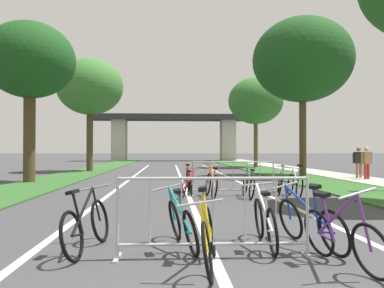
# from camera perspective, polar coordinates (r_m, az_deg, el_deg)

# --- Properties ---
(grass_verge_left) EXTENTS (2.63, 57.41, 0.05)m
(grass_verge_left) POSITION_cam_1_polar(r_m,az_deg,el_deg) (26.04, -14.80, -3.83)
(grass_verge_left) COLOR #2D5B26
(grass_verge_left) RESTS_ON ground
(grass_verge_right) EXTENTS (2.63, 57.41, 0.05)m
(grass_verge_right) POSITION_cam_1_polar(r_m,az_deg,el_deg) (26.29, 10.68, -3.82)
(grass_verge_right) COLOR #2D5B26
(grass_verge_right) RESTS_ON ground
(sidewalk_path_right) EXTENTS (2.20, 57.41, 0.08)m
(sidewalk_path_right) POSITION_cam_1_polar(r_m,az_deg,el_deg) (26.98, 15.68, -3.69)
(sidewalk_path_right) COLOR #ADA89E
(sidewalk_path_right) RESTS_ON ground
(lane_stripe_center) EXTENTS (0.14, 33.21, 0.01)m
(lane_stripe_center) POSITION_cam_1_polar(r_m,az_deg,el_deg) (18.66, -1.51, -5.13)
(lane_stripe_center) COLOR silver
(lane_stripe_center) RESTS_ON ground
(lane_stripe_right_lane) EXTENTS (0.14, 33.21, 0.01)m
(lane_stripe_right_lane) POSITION_cam_1_polar(r_m,az_deg,el_deg) (18.90, 5.94, -5.07)
(lane_stripe_right_lane) COLOR silver
(lane_stripe_right_lane) RESTS_ON ground
(lane_stripe_left_lane) EXTENTS (0.14, 33.21, 0.01)m
(lane_stripe_left_lane) POSITION_cam_1_polar(r_m,az_deg,el_deg) (18.75, -9.03, -5.10)
(lane_stripe_left_lane) COLOR silver
(lane_stripe_left_lane) RESTS_ON ground
(overpass_bridge) EXTENTS (20.62, 3.60, 5.79)m
(overpass_bridge) POSITION_cam_1_polar(r_m,az_deg,el_deg) (49.52, -2.62, 2.31)
(overpass_bridge) COLOR #2D2D30
(overpass_bridge) RESTS_ON ground
(tree_left_maple_mid) EXTENTS (3.77, 3.77, 6.79)m
(tree_left_maple_mid) POSITION_cam_1_polar(r_m,az_deg,el_deg) (18.28, -22.44, 10.98)
(tree_left_maple_mid) COLOR #4C3823
(tree_left_maple_mid) RESTS_ON ground
(tree_left_oak_near) EXTENTS (4.21, 4.21, 7.21)m
(tree_left_oak_near) POSITION_cam_1_polar(r_m,az_deg,el_deg) (26.15, -14.57, 7.96)
(tree_left_oak_near) COLOR #4C3823
(tree_left_oak_near) RESTS_ON ground
(tree_right_oak_mid) EXTENTS (5.25, 5.25, 8.39)m
(tree_right_oak_mid) POSITION_cam_1_polar(r_m,az_deg,el_deg) (22.08, 15.71, 11.60)
(tree_right_oak_mid) COLOR #4C3823
(tree_right_oak_mid) RESTS_ON ground
(tree_right_pine_far) EXTENTS (4.27, 4.27, 7.04)m
(tree_right_pine_far) POSITION_cam_1_polar(r_m,az_deg,el_deg) (31.28, 9.21, 6.16)
(tree_right_pine_far) COLOR brown
(tree_right_pine_far) RESTS_ON ground
(crowd_barrier_nearest) EXTENTS (2.54, 0.48, 1.05)m
(crowd_barrier_nearest) POSITION_cam_1_polar(r_m,az_deg,el_deg) (5.19, 3.11, -10.57)
(crowd_barrier_nearest) COLOR #ADADB2
(crowd_barrier_nearest) RESTS_ON ground
(crowd_barrier_second) EXTENTS (2.54, 0.53, 1.05)m
(crowd_barrier_second) POSITION_cam_1_polar(r_m,az_deg,el_deg) (12.09, 5.98, -4.99)
(crowd_barrier_second) COLOR #ADADB2
(crowd_barrier_second) RESTS_ON ground
(bicycle_silver_0) EXTENTS (0.57, 1.71, 0.93)m
(bicycle_silver_0) POSITION_cam_1_polar(r_m,az_deg,el_deg) (12.94, 12.68, -5.39)
(bicycle_silver_0) COLOR black
(bicycle_silver_0) RESTS_ON ground
(bicycle_red_1) EXTENTS (0.50, 1.71, 1.00)m
(bicycle_red_1) POSITION_cam_1_polar(r_m,az_deg,el_deg) (12.51, -0.47, -5.50)
(bicycle_red_1) COLOR black
(bicycle_red_1) RESTS_ON ground
(bicycle_teal_2) EXTENTS (0.69, 1.64, 0.90)m
(bicycle_teal_2) POSITION_cam_1_polar(r_m,az_deg,el_deg) (5.70, -1.51, -11.43)
(bicycle_teal_2) COLOR black
(bicycle_teal_2) RESTS_ON ground
(bicycle_green_3) EXTENTS (0.50, 1.67, 0.91)m
(bicycle_green_3) POSITION_cam_1_polar(r_m,az_deg,el_deg) (11.68, 8.19, -5.96)
(bicycle_green_3) COLOR black
(bicycle_green_3) RESTS_ON ground
(bicycle_black_4) EXTENTS (0.53, 1.73, 0.89)m
(bicycle_black_4) POSITION_cam_1_polar(r_m,az_deg,el_deg) (5.72, -15.01, -11.29)
(bicycle_black_4) COLOR black
(bicycle_black_4) RESTS_ON ground
(bicycle_white_5) EXTENTS (0.52, 1.70, 0.90)m
(bicycle_white_5) POSITION_cam_1_polar(r_m,az_deg,el_deg) (5.88, 10.50, -11.02)
(bicycle_white_5) COLOR black
(bicycle_white_5) RESTS_ON ground
(bicycle_yellow_6) EXTENTS (0.58, 1.70, 0.94)m
(bicycle_yellow_6) POSITION_cam_1_polar(r_m,az_deg,el_deg) (4.77, 2.43, -13.29)
(bicycle_yellow_6) COLOR black
(bicycle_yellow_6) RESTS_ON ground
(bicycle_blue_7) EXTENTS (0.72, 1.72, 0.94)m
(bicycle_blue_7) POSITION_cam_1_polar(r_m,az_deg,el_deg) (5.94, 16.72, -10.89)
(bicycle_blue_7) COLOR black
(bicycle_blue_7) RESTS_ON ground
(bicycle_orange_8) EXTENTS (0.53, 1.74, 1.00)m
(bicycle_orange_8) POSITION_cam_1_polar(r_m,az_deg,el_deg) (11.58, 2.82, -5.89)
(bicycle_orange_8) COLOR black
(bicycle_orange_8) RESTS_ON ground
(bicycle_purple_9) EXTENTS (0.52, 1.60, 0.99)m
(bicycle_purple_9) POSITION_cam_1_polar(r_m,az_deg,el_deg) (5.10, 20.82, -12.51)
(bicycle_purple_9) COLOR black
(bicycle_purple_9) RESTS_ON ground
(bicycle_silver_10) EXTENTS (0.49, 1.69, 0.98)m
(bicycle_silver_10) POSITION_cam_1_polar(r_m,az_deg,el_deg) (12.05, 14.69, -5.71)
(bicycle_silver_10) COLOR black
(bicycle_silver_10) RESTS_ON ground
(bicycle_red_11) EXTENTS (0.77, 1.69, 0.90)m
(bicycle_red_11) POSITION_cam_1_polar(r_m,az_deg,el_deg) (11.55, -0.62, -6.02)
(bicycle_red_11) COLOR black
(bicycle_red_11) RESTS_ON ground
(pedestrian_with_backpack) EXTENTS (0.56, 0.31, 1.54)m
(pedestrian_with_backpack) POSITION_cam_1_polar(r_m,az_deg,el_deg) (20.18, 23.00, -2.10)
(pedestrian_with_backpack) COLOR olive
(pedestrian_with_backpack) RESTS_ON ground
(pedestrian_waiting) EXTENTS (0.54, 0.36, 1.54)m
(pedestrian_waiting) POSITION_cam_1_polar(r_m,az_deg,el_deg) (19.37, 23.98, -2.14)
(pedestrian_waiting) COLOR #B21E1E
(pedestrian_waiting) RESTS_ON ground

